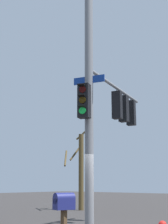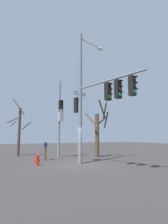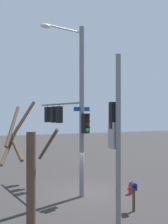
% 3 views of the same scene
% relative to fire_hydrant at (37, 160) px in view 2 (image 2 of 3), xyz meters
% --- Properties ---
extents(ground_plane, '(80.00, 80.00, 0.00)m').
position_rel_fire_hydrant_xyz_m(ground_plane, '(-2.44, 1.02, -0.34)').
color(ground_plane, '#322F2E').
extents(main_signal_pole_assembly, '(3.06, 5.88, 9.66)m').
position_rel_fire_hydrant_xyz_m(main_signal_pole_assembly, '(-3.14, 1.60, 4.61)').
color(main_signal_pole_assembly, slate).
rests_on(main_signal_pole_assembly, ground).
extents(secondary_pole_assembly, '(0.37, 0.76, 7.09)m').
position_rel_fire_hydrant_xyz_m(secondary_pole_assembly, '(-2.82, -3.47, 3.49)').
color(secondary_pole_assembly, slate).
rests_on(secondary_pole_assembly, ground).
extents(fire_hydrant, '(0.38, 0.24, 0.73)m').
position_rel_fire_hydrant_xyz_m(fire_hydrant, '(0.00, 0.00, 0.00)').
color(fire_hydrant, red).
rests_on(fire_hydrant, ground).
extents(mailbox, '(0.36, 0.49, 1.41)m').
position_rel_fire_hydrant_xyz_m(mailbox, '(-1.18, -2.18, 0.76)').
color(mailbox, '#4C3823').
rests_on(mailbox, ground).
extents(bare_tree_behind_pole, '(2.29, 2.02, 5.25)m').
position_rel_fire_hydrant_xyz_m(bare_tree_behind_pole, '(-6.13, -2.16, 2.05)').
color(bare_tree_behind_pole, '#4F3A29').
rests_on(bare_tree_behind_pole, ground).
extents(bare_tree_across_street, '(2.21, 1.97, 5.52)m').
position_rel_fire_hydrant_xyz_m(bare_tree_across_street, '(0.22, -6.64, 2.20)').
color(bare_tree_across_street, '#4B332B').
rests_on(bare_tree_across_street, ground).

